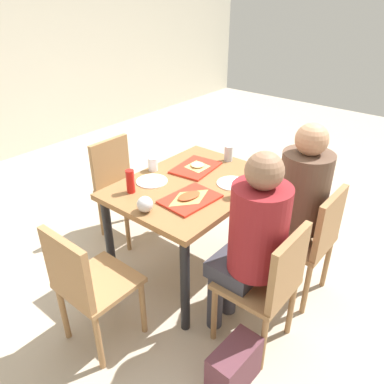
{
  "coord_description": "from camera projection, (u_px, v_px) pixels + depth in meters",
  "views": [
    {
      "loc": [
        -1.8,
        -1.49,
        1.97
      ],
      "look_at": [
        0.0,
        0.0,
        0.67
      ],
      "focal_mm": 35.28,
      "sensor_mm": 36.0,
      "label": 1
    }
  ],
  "objects": [
    {
      "name": "paper_plate_near_edge",
      "position": [
        233.0,
        183.0,
        2.62
      ],
      "size": [
        0.22,
        0.22,
        0.01
      ],
      "primitive_type": "cylinder",
      "color": "white",
      "rests_on": "main_table"
    },
    {
      "name": "chair_left_end",
      "position": [
        86.0,
        282.0,
        2.12
      ],
      "size": [
        0.4,
        0.4,
        0.84
      ],
      "color": "#9E7247",
      "rests_on": "ground_plane"
    },
    {
      "name": "handbag",
      "position": [
        234.0,
        366.0,
        2.05
      ],
      "size": [
        0.33,
        0.17,
        0.28
      ],
      "primitive_type": "cube",
      "rotation": [
        0.0,
        0.0,
        -0.04
      ],
      "color": "#592D38",
      "rests_on": "ground_plane"
    },
    {
      "name": "chair_far_side",
      "position": [
        120.0,
        181.0,
        3.2
      ],
      "size": [
        0.4,
        0.4,
        0.84
      ],
      "color": "#9E7247",
      "rests_on": "ground_plane"
    },
    {
      "name": "person_in_red",
      "position": [
        252.0,
        237.0,
        2.08
      ],
      "size": [
        0.32,
        0.42,
        1.25
      ],
      "color": "#383842",
      "rests_on": "ground_plane"
    },
    {
      "name": "ground_plane",
      "position": [
        192.0,
        267.0,
        3.0
      ],
      "size": [
        10.0,
        10.0,
        0.02
      ],
      "primitive_type": "cube",
      "color": "#B7A893"
    },
    {
      "name": "tray_red_far",
      "position": [
        196.0,
        168.0,
        2.83
      ],
      "size": [
        0.39,
        0.3,
        0.02
      ],
      "primitive_type": "cube",
      "rotation": [
        0.0,
        0.0,
        0.13
      ],
      "color": "red",
      "rests_on": "main_table"
    },
    {
      "name": "main_table",
      "position": [
        192.0,
        195.0,
        2.68
      ],
      "size": [
        1.11,
        0.83,
        0.75
      ],
      "color": "olive",
      "rests_on": "ground_plane"
    },
    {
      "name": "plastic_cup_b",
      "position": [
        237.0,
        190.0,
        2.43
      ],
      "size": [
        0.07,
        0.07,
        0.1
      ],
      "primitive_type": "cylinder",
      "color": "white",
      "rests_on": "main_table"
    },
    {
      "name": "paper_plate_center",
      "position": [
        152.0,
        181.0,
        2.65
      ],
      "size": [
        0.22,
        0.22,
        0.01
      ],
      "primitive_type": "cylinder",
      "color": "white",
      "rests_on": "main_table"
    },
    {
      "name": "condiment_bottle",
      "position": [
        130.0,
        181.0,
        2.48
      ],
      "size": [
        0.06,
        0.06,
        0.16
      ],
      "primitive_type": "cylinder",
      "color": "red",
      "rests_on": "main_table"
    },
    {
      "name": "plastic_cup_a",
      "position": [
        153.0,
        164.0,
        2.79
      ],
      "size": [
        0.07,
        0.07,
        0.1
      ],
      "primitive_type": "cylinder",
      "color": "white",
      "rests_on": "main_table"
    },
    {
      "name": "tray_red_near",
      "position": [
        190.0,
        199.0,
        2.42
      ],
      "size": [
        0.38,
        0.29,
        0.02
      ],
      "primitive_type": "cube",
      "rotation": [
        0.0,
        0.0,
        -0.08
      ],
      "color": "red",
      "rests_on": "main_table"
    },
    {
      "name": "person_in_brown_jacket",
      "position": [
        297.0,
        198.0,
        2.46
      ],
      "size": [
        0.32,
        0.42,
        1.25
      ],
      "color": "#383842",
      "rests_on": "ground_plane"
    },
    {
      "name": "chair_near_right",
      "position": [
        311.0,
        237.0,
        2.5
      ],
      "size": [
        0.4,
        0.4,
        0.84
      ],
      "color": "#9E7247",
      "rests_on": "ground_plane"
    },
    {
      "name": "chair_near_left",
      "position": [
        270.0,
        282.0,
        2.13
      ],
      "size": [
        0.4,
        0.4,
        0.84
      ],
      "color": "#9E7247",
      "rests_on": "ground_plane"
    },
    {
      "name": "foil_bundle",
      "position": [
        145.0,
        204.0,
        2.28
      ],
      "size": [
        0.1,
        0.1,
        0.1
      ],
      "primitive_type": "sphere",
      "color": "silver",
      "rests_on": "main_table"
    },
    {
      "name": "soda_can",
      "position": [
        229.0,
        153.0,
        2.94
      ],
      "size": [
        0.07,
        0.07,
        0.12
      ],
      "primitive_type": "cylinder",
      "color": "#B7BCC6",
      "rests_on": "main_table"
    },
    {
      "name": "pizza_slice_a",
      "position": [
        189.0,
        197.0,
        2.41
      ],
      "size": [
        0.26,
        0.17,
        0.02
      ],
      "color": "tan",
      "rests_on": "tray_red_near"
    },
    {
      "name": "pizza_slice_b",
      "position": [
        197.0,
        165.0,
        2.83
      ],
      "size": [
        0.22,
        0.21,
        0.02
      ],
      "color": "#DBAD60",
      "rests_on": "tray_red_far"
    }
  ]
}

